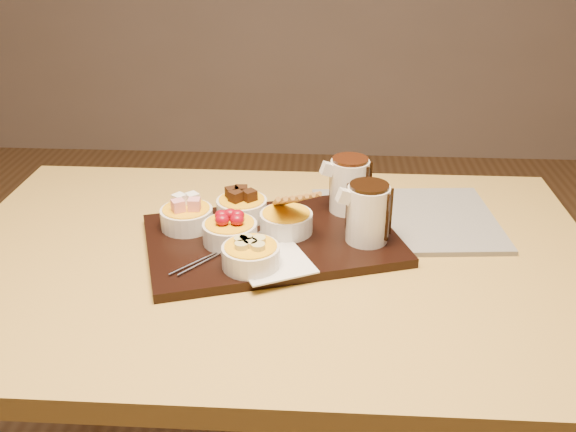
# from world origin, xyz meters

# --- Properties ---
(dining_table) EXTENTS (1.20, 0.80, 0.75)m
(dining_table) POSITION_xyz_m (0.00, 0.00, 0.65)
(dining_table) COLOR gold
(dining_table) RESTS_ON ground
(serving_board) EXTENTS (0.53, 0.43, 0.02)m
(serving_board) POSITION_xyz_m (-0.00, 0.04, 0.76)
(serving_board) COLOR black
(serving_board) RESTS_ON dining_table
(napkin) EXTENTS (0.16, 0.16, 0.00)m
(napkin) POSITION_xyz_m (0.01, -0.06, 0.77)
(napkin) COLOR white
(napkin) RESTS_ON serving_board
(bowl_marshmallows) EXTENTS (0.10, 0.10, 0.04)m
(bowl_marshmallows) POSITION_xyz_m (-0.17, 0.06, 0.79)
(bowl_marshmallows) COLOR silver
(bowl_marshmallows) RESTS_ON serving_board
(bowl_cake) EXTENTS (0.10, 0.10, 0.04)m
(bowl_cake) POSITION_xyz_m (-0.07, 0.11, 0.79)
(bowl_cake) COLOR silver
(bowl_cake) RESTS_ON serving_board
(bowl_strawberries) EXTENTS (0.10, 0.10, 0.04)m
(bowl_strawberries) POSITION_xyz_m (-0.08, 0.01, 0.79)
(bowl_strawberries) COLOR silver
(bowl_strawberries) RESTS_ON serving_board
(bowl_biscotti) EXTENTS (0.10, 0.10, 0.04)m
(bowl_biscotti) POSITION_xyz_m (0.02, 0.06, 0.79)
(bowl_biscotti) COLOR silver
(bowl_biscotti) RESTS_ON serving_board
(bowl_bananas) EXTENTS (0.10, 0.10, 0.04)m
(bowl_bananas) POSITION_xyz_m (-0.03, -0.08, 0.79)
(bowl_bananas) COLOR silver
(bowl_bananas) RESTS_ON serving_board
(pitcher_dark_chocolate) EXTENTS (0.10, 0.10, 0.11)m
(pitcher_dark_chocolate) POSITION_xyz_m (0.17, 0.03, 0.82)
(pitcher_dark_chocolate) COLOR silver
(pitcher_dark_chocolate) RESTS_ON serving_board
(pitcher_milk_chocolate) EXTENTS (0.10, 0.10, 0.11)m
(pitcher_milk_chocolate) POSITION_xyz_m (0.14, 0.16, 0.82)
(pitcher_milk_chocolate) COLOR silver
(pitcher_milk_chocolate) RESTS_ON serving_board
(fondue_skewers) EXTENTS (0.22, 0.19, 0.01)m
(fondue_skewers) POSITION_xyz_m (-0.08, -0.02, 0.77)
(fondue_skewers) COLOR silver
(fondue_skewers) RESTS_ON serving_board
(newspaper) EXTENTS (0.38, 0.32, 0.01)m
(newspaper) POSITION_xyz_m (0.26, 0.15, 0.76)
(newspaper) COLOR beige
(newspaper) RESTS_ON dining_table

